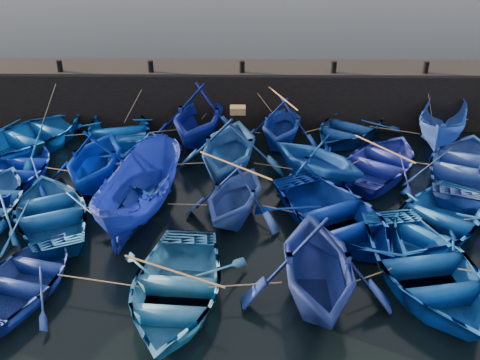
{
  "coord_description": "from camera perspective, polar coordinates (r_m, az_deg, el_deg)",
  "views": [
    {
      "loc": [
        0.23,
        -13.25,
        9.58
      ],
      "look_at": [
        0.0,
        3.2,
        0.7
      ],
      "focal_mm": 40.0,
      "sensor_mm": 36.0,
      "label": 1
    }
  ],
  "objects": [
    {
      "name": "mooring_ropes",
      "position": [
        20.1,
        0.08,
        2.69
      ],
      "size": [
        17.32,
        12.14,
        2.1
      ],
      "color": "tan",
      "rests_on": "ground"
    },
    {
      "name": "boat_0",
      "position": [
        24.09,
        -21.34,
        4.44
      ],
      "size": [
        6.46,
        7.01,
        1.19
      ],
      "primitive_type": "imported",
      "rotation": [
        0.0,
        0.0,
        2.6
      ],
      "color": "#094A9D",
      "rests_on": "ground"
    },
    {
      "name": "boat_4",
      "position": [
        23.99,
        11.53,
        5.56
      ],
      "size": [
        5.78,
        6.1,
        1.03
      ],
      "primitive_type": "imported",
      "rotation": [
        0.0,
        0.0,
        -0.62
      ],
      "color": "navy",
      "rests_on": "ground"
    },
    {
      "name": "boat_22",
      "position": [
        14.26,
        -7.01,
        -11.35
      ],
      "size": [
        3.91,
        5.24,
        1.04
      ],
      "primitive_type": "imported",
      "rotation": [
        0.0,
        0.0,
        -0.07
      ],
      "color": "#3178B9",
      "rests_on": "ground"
    },
    {
      "name": "boat_12",
      "position": [
        21.65,
        23.12,
        1.41
      ],
      "size": [
        6.11,
        6.9,
        1.18
      ],
      "primitive_type": "imported",
      "rotation": [
        0.0,
        0.0,
        2.71
      ],
      "color": "#3053B3",
      "rests_on": "ground"
    },
    {
      "name": "boat_8",
      "position": [
        20.42,
        -10.52,
        1.62
      ],
      "size": [
        5.14,
        6.19,
        1.11
      ],
      "primitive_type": "imported",
      "rotation": [
        0.0,
        0.0,
        0.28
      ],
      "color": "#1A4E9C",
      "rests_on": "ground"
    },
    {
      "name": "quay_top",
      "position": [
        24.77,
        0.24,
        11.89
      ],
      "size": [
        26.0,
        2.5,
        0.12
      ],
      "primitive_type": "cube",
      "color": "black",
      "rests_on": "quay_wall"
    },
    {
      "name": "boat_17",
      "position": [
        17.23,
        10.07,
        -3.67
      ],
      "size": [
        5.97,
        6.63,
        1.13
      ],
      "primitive_type": "imported",
      "rotation": [
        0.0,
        0.0,
        0.48
      ],
      "color": "navy",
      "rests_on": "ground"
    },
    {
      "name": "boat_9",
      "position": [
        19.92,
        -1.09,
        3.71
      ],
      "size": [
        4.78,
        5.35,
        2.54
      ],
      "primitive_type": "imported",
      "rotation": [
        0.0,
        0.0,
        3.01
      ],
      "color": "navy",
      "rests_on": "ground"
    },
    {
      "name": "ground",
      "position": [
        16.35,
        -0.16,
        -7.51
      ],
      "size": [
        120.0,
        120.0,
        0.0
      ],
      "primitive_type": "plane",
      "color": "black",
      "rests_on": "ground"
    },
    {
      "name": "boat_6",
      "position": [
        21.6,
        -22.52,
        1.12
      ],
      "size": [
        3.58,
        4.8,
        0.95
      ],
      "primitive_type": "imported",
      "rotation": [
        0.0,
        0.0,
        3.07
      ],
      "color": "#0C2CC2",
      "rests_on": "ground"
    },
    {
      "name": "bollard_2",
      "position": [
        23.81,
        0.22,
        12.0
      ],
      "size": [
        0.24,
        0.24,
        0.5
      ],
      "primitive_type": "cylinder",
      "color": "black",
      "rests_on": "quay_top"
    },
    {
      "name": "boat_7",
      "position": [
        20.0,
        -15.17,
        2.34
      ],
      "size": [
        3.92,
        4.49,
        2.27
      ],
      "primitive_type": "imported",
      "rotation": [
        0.0,
        0.0,
        3.09
      ],
      "color": "#0025A0",
      "rests_on": "ground"
    },
    {
      "name": "bollard_3",
      "position": [
        24.11,
        9.97,
        11.78
      ],
      "size": [
        0.24,
        0.24,
        0.5
      ],
      "primitive_type": "cylinder",
      "color": "black",
      "rests_on": "quay_top"
    },
    {
      "name": "boat_11",
      "position": [
        21.11,
        14.94,
        1.92
      ],
      "size": [
        5.71,
        6.13,
        1.04
      ],
      "primitive_type": "imported",
      "rotation": [
        0.0,
        0.0,
        2.57
      ],
      "color": "navy",
      "rests_on": "ground"
    },
    {
      "name": "loose_oars",
      "position": [
        18.19,
        4.19,
        2.14
      ],
      "size": [
        9.3,
        12.2,
        1.1
      ],
      "color": "#99724C",
      "rests_on": "ground"
    },
    {
      "name": "bollard_1",
      "position": [
        24.19,
        -9.51,
        11.87
      ],
      "size": [
        0.24,
        0.24,
        0.5
      ],
      "primitive_type": "cylinder",
      "color": "black",
      "rests_on": "quay_top"
    },
    {
      "name": "boat_15",
      "position": [
        17.65,
        -10.69,
        -1.23
      ],
      "size": [
        2.99,
        5.51,
        2.02
      ],
      "primitive_type": "imported",
      "rotation": [
        0.0,
        0.0,
        2.94
      ],
      "color": "#192D98",
      "rests_on": "ground"
    },
    {
      "name": "boat_3",
      "position": [
        22.69,
        4.47,
        6.16
      ],
      "size": [
        4.1,
        4.53,
        2.08
      ],
      "primitive_type": "imported",
      "rotation": [
        0.0,
        0.0,
        -0.19
      ],
      "color": "navy",
      "rests_on": "ground"
    },
    {
      "name": "boat_16",
      "position": [
        17.28,
        -0.57,
        -1.44
      ],
      "size": [
        4.32,
        4.64,
        1.99
      ],
      "primitive_type": "imported",
      "rotation": [
        0.0,
        0.0,
        -0.34
      ],
      "color": "#2A489D",
      "rests_on": "ground"
    },
    {
      "name": "boat_2",
      "position": [
        22.93,
        -4.44,
        7.05
      ],
      "size": [
        4.9,
        5.46,
        2.56
      ],
      "primitive_type": "imported",
      "rotation": [
        0.0,
        0.0,
        -0.16
      ],
      "color": "navy",
      "rests_on": "ground"
    },
    {
      "name": "boat_18",
      "position": [
        17.86,
        20.11,
        -4.02
      ],
      "size": [
        6.02,
        6.29,
        1.06
      ],
      "primitive_type": "imported",
      "rotation": [
        0.0,
        0.0,
        -0.66
      ],
      "color": "#1050AB",
      "rests_on": "ground"
    },
    {
      "name": "wooden_crate",
      "position": [
        19.37,
        -0.24,
        7.47
      ],
      "size": [
        0.56,
        0.42,
        0.26
      ],
      "primitive_type": "cube",
      "color": "olive",
      "rests_on": "boat_9"
    },
    {
      "name": "bollard_4",
      "position": [
        25.05,
        19.22,
        11.27
      ],
      "size": [
        0.24,
        0.24,
        0.5
      ],
      "primitive_type": "cylinder",
      "color": "black",
      "rests_on": "quay_top"
    },
    {
      "name": "boat_10",
      "position": [
        19.75,
        8.29,
        2.39
      ],
      "size": [
        5.17,
        5.13,
        2.06
      ],
      "primitive_type": "imported",
      "rotation": [
        0.0,
        0.0,
        3.98
      ],
      "color": "#0C3F93",
      "rests_on": "ground"
    },
    {
      "name": "boat_24",
      "position": [
        15.55,
        19.13,
        -8.84
      ],
      "size": [
        4.93,
        6.22,
        1.16
      ],
      "primitive_type": "imported",
      "rotation": [
        0.0,
        0.0,
        0.18
      ],
      "color": "#0D4997",
      "rests_on": "ground"
    },
    {
      "name": "boat_5",
      "position": [
        24.12,
        20.84,
        5.47
      ],
      "size": [
        3.66,
        5.2,
        1.89
      ],
      "primitive_type": "imported",
      "rotation": [
        0.0,
        0.0,
        -0.42
      ],
      "color": "blue",
      "rests_on": "ground"
    },
    {
      "name": "boat_1",
      "position": [
        23.36,
        -12.85,
        4.95
      ],
      "size": [
        5.25,
        6.39,
        1.16
      ],
      "primitive_type": "imported",
      "rotation": [
        0.0,
        0.0,
        0.25
      ],
      "color": "#0342AA",
      "rests_on": "ground"
    },
    {
      "name": "boat_23",
      "position": [
        14.0,
        8.28,
        -8.71
      ],
      "size": [
        4.03,
        4.65,
        2.42
      ],
      "primitive_type": "imported",
      "rotation": [
        0.0,
        0.0,
        0.02
      ],
      "color": "navy",
      "rests_on": "ground"
    },
    {
      "name": "boat_14",
      "position": [
        18.38,
        -19.52,
        -3.04
      ],
      "size": [
        5.19,
        5.87,
        1.01
      ],
      "primitive_type": "imported",
      "rotation": [
        0.0,
        0.0,
        3.57
      ],
      "color": "#145393",
      "rests_on": "ground"
    },
    {
      "name": "boat_21",
      "position": [
        15.72,
        -21.95,
        -9.66
      ],
      "size": [
        3.92,
        4.78,
        0.87
      ],
      "primitive_type": "imported",
      "rotation": [
        0.0,
        0.0,
        2.89
      ],
      "color": "navy",
      "rests_on": "ground"
    },
    {
      "name": "bollard_0",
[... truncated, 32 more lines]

